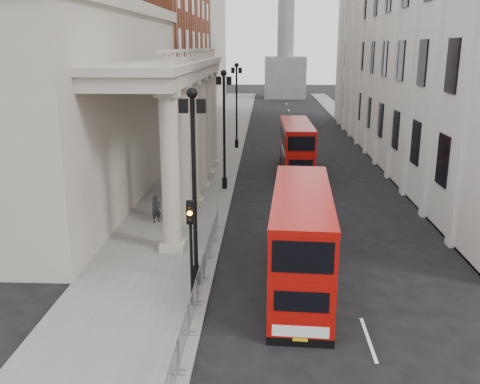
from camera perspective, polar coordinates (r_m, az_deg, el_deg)
The scene contains 19 objects.
ground at distance 19.83m, azimuth -4.38°, elevation -14.97°, with size 260.00×260.00×0.00m, color black.
sidewalk_west at distance 48.31m, azimuth -3.59°, elevation 3.41°, with size 6.00×140.00×0.12m, color slate.
sidewalk_east at distance 49.31m, azimuth 15.86°, elevation 3.09°, with size 3.00×140.00×0.12m, color slate.
kerb at distance 48.07m, azimuth -0.09°, elevation 3.39°, with size 0.20×140.00×0.14m, color slate.
portico_building at distance 37.45m, azimuth -17.42°, elevation 8.50°, with size 9.00×28.00×12.00m, color #A29A88.
brick_building at distance 66.23m, azimuth -8.72°, elevation 16.00°, with size 9.00×32.00×22.00m, color maroon.
west_building_far at distance 97.82m, azimuth -4.93°, elevation 15.24°, with size 9.00×30.00×20.00m, color #A29A88.
east_building at distance 50.93m, azimuth 19.28°, elevation 17.31°, with size 8.00×55.00×25.00m, color beige.
monument_column at distance 109.21m, azimuth 4.95°, elevation 18.38°, with size 8.00×8.00×54.20m.
lamp_post_south at distance 21.78m, azimuth -4.93°, elevation 1.78°, with size 1.05×0.44×8.32m.
lamp_post_mid at distance 37.44m, azimuth -1.70°, elevation 7.50°, with size 1.05×0.44×8.32m.
lamp_post_north at distance 53.30m, azimuth -0.37°, elevation 9.83°, with size 1.05×0.44×8.32m.
traffic_light at distance 20.36m, azimuth -5.28°, elevation -4.50°, with size 0.28×0.33×4.30m.
crowd_barriers at distance 21.50m, azimuth -4.63°, elevation -10.41°, with size 0.50×18.75×1.10m.
bus_near at distance 22.63m, azimuth 6.53°, elevation -4.90°, with size 2.90×9.89×4.22m.
bus_far at distance 43.71m, azimuth 6.02°, elevation 4.84°, with size 2.45×9.43×4.05m.
pedestrian_a at distance 31.17m, azimuth -8.92°, elevation -1.83°, with size 0.57×0.37×1.57m, color black.
pedestrian_b at distance 37.61m, azimuth -7.58°, elevation 1.45°, with size 0.92×0.72×1.90m, color black.
pedestrian_c at distance 38.78m, azimuth -5.76°, elevation 1.92°, with size 0.92×0.60×1.88m, color black.
Camera 1 is at (2.28, -16.98, 9.97)m, focal length 40.00 mm.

